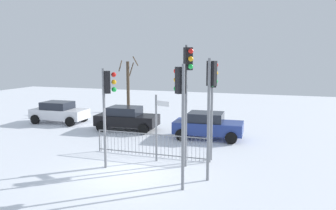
# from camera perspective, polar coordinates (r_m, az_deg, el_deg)

# --- Properties ---
(ground_plane) EXTENTS (60.00, 60.00, 0.00)m
(ground_plane) POSITION_cam_1_polar(r_m,az_deg,el_deg) (13.57, -6.67, -11.55)
(ground_plane) COLOR white
(traffic_light_mid_left) EXTENTS (0.36, 0.56, 4.27)m
(traffic_light_mid_left) POSITION_cam_1_polar(r_m,az_deg,el_deg) (14.55, 7.51, 2.45)
(traffic_light_mid_left) COLOR slate
(traffic_light_mid_left) RESTS_ON ground
(traffic_light_rear_right) EXTENTS (0.46, 0.48, 5.03)m
(traffic_light_rear_right) POSITION_cam_1_polar(r_m,az_deg,el_deg) (13.54, 3.33, 4.40)
(traffic_light_rear_right) COLOR slate
(traffic_light_rear_right) RESTS_ON ground
(traffic_light_mid_right) EXTENTS (0.52, 0.42, 4.10)m
(traffic_light_mid_right) POSITION_cam_1_polar(r_m,az_deg,el_deg) (13.79, -10.21, 1.57)
(traffic_light_mid_right) COLOR slate
(traffic_light_mid_right) RESTS_ON ground
(traffic_light_foreground_left) EXTENTS (0.48, 0.45, 4.34)m
(traffic_light_foreground_left) POSITION_cam_1_polar(r_m,az_deg,el_deg) (11.34, 2.18, 1.13)
(traffic_light_foreground_left) COLOR slate
(traffic_light_foreground_left) RESTS_ON ground
(traffic_light_foreground_right) EXTENTS (0.38, 0.55, 4.53)m
(traffic_light_foreground_right) POSITION_cam_1_polar(r_m,az_deg,el_deg) (12.30, 7.31, 2.26)
(traffic_light_foreground_right) COLOR slate
(traffic_light_foreground_right) RESTS_ON ground
(direction_sign_post) EXTENTS (0.75, 0.33, 2.95)m
(direction_sign_post) POSITION_cam_1_polar(r_m,az_deg,el_deg) (14.62, -1.82, -3.30)
(direction_sign_post) COLOR slate
(direction_sign_post) RESTS_ON ground
(pedestrian_guard_railing) EXTENTS (5.51, 0.08, 1.07)m
(pedestrian_guard_railing) POSITION_cam_1_polar(r_m,az_deg,el_deg) (15.58, -2.78, -6.74)
(pedestrian_guard_railing) COLOR slate
(pedestrian_guard_railing) RESTS_ON ground
(car_blue_trailing) EXTENTS (3.88, 2.08, 1.47)m
(car_blue_trailing) POSITION_cam_1_polar(r_m,az_deg,el_deg) (18.96, 6.73, -3.39)
(car_blue_trailing) COLOR navy
(car_blue_trailing) RESTS_ON ground
(car_black_near) EXTENTS (3.90, 2.12, 1.47)m
(car_black_near) POSITION_cam_1_polar(r_m,az_deg,el_deg) (21.10, -7.03, -2.19)
(car_black_near) COLOR black
(car_black_near) RESTS_ON ground
(car_white_far) EXTENTS (3.85, 2.02, 1.47)m
(car_white_far) POSITION_cam_1_polar(r_m,az_deg,el_deg) (24.38, -17.96, -1.11)
(car_white_far) COLOR silver
(car_white_far) RESTS_ON ground
(bare_tree_left) EXTENTS (1.62, 1.59, 4.56)m
(bare_tree_left) POSITION_cam_1_polar(r_m,az_deg,el_deg) (28.34, -6.76, 3.57)
(bare_tree_left) COLOR #473828
(bare_tree_left) RESTS_ON ground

